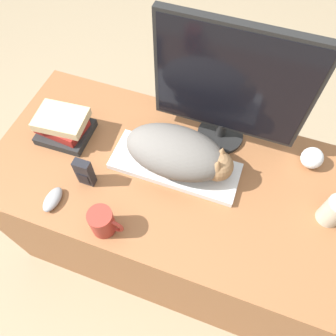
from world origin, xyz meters
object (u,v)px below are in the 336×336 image
coffee_mug (103,222)px  phone (85,173)px  monitor (231,87)px  pen_cup (334,211)px  cat (180,153)px  baseball (312,158)px  book_stack (63,126)px  keyboard (175,166)px  computer_mouse (53,199)px

coffee_mug → phone: (-0.13, 0.14, 0.01)m
monitor → pen_cup: (0.43, -0.21, -0.21)m
cat → pen_cup: 0.53m
pen_cup → cat: bearing=178.6°
baseball → book_stack: (-0.91, -0.18, 0.01)m
monitor → coffee_mug: (-0.26, -0.49, -0.21)m
monitor → baseball: monitor is taller
keyboard → pen_cup: pen_cup is taller
coffee_mug → computer_mouse: bearing=172.5°
computer_mouse → book_stack: (-0.10, 0.27, 0.03)m
monitor → book_stack: monitor is taller
coffee_mug → book_stack: size_ratio=0.57×
computer_mouse → coffee_mug: size_ratio=0.85×
computer_mouse → book_stack: size_ratio=0.49×
phone → monitor: bearing=42.0°
pen_cup → phone: (-0.82, -0.15, 0.00)m
monitor → phone: (-0.39, -0.35, -0.20)m
computer_mouse → pen_cup: bearing=16.1°
pen_cup → baseball: bearing=113.7°
keyboard → phone: bearing=-149.9°
coffee_mug → phone: 0.19m
cat → phone: (-0.29, -0.16, -0.04)m
keyboard → baseball: (0.46, 0.18, 0.03)m
computer_mouse → baseball: baseball is taller
computer_mouse → coffee_mug: bearing=-7.5°
coffee_mug → book_stack: 0.43m
computer_mouse → book_stack: bearing=110.6°
monitor → baseball: size_ratio=6.55×
cat → computer_mouse: size_ratio=3.90×
baseball → phone: size_ratio=0.64×
computer_mouse → pen_cup: size_ratio=0.46×
book_stack → computer_mouse: bearing=-69.4°
keyboard → pen_cup: 0.55m
book_stack → cat: bearing=-0.4°
coffee_mug → cat: bearing=62.5°
computer_mouse → baseball: bearing=29.3°
pen_cup → phone: bearing=-169.9°
cat → coffee_mug: 0.34m
keyboard → computer_mouse: (-0.35, -0.27, 0.00)m
computer_mouse → monitor: bearing=44.8°
cat → baseball: (0.44, 0.18, -0.06)m
keyboard → coffee_mug: coffee_mug is taller
phone → keyboard: bearing=30.1°
cat → monitor: (0.10, 0.19, 0.16)m
pen_cup → book_stack: pen_cup is taller
cat → pen_cup: (0.53, -0.01, -0.04)m
book_stack → phone: bearing=-42.3°
cat → book_stack: size_ratio=1.89×
keyboard → coffee_mug: size_ratio=4.05×
coffee_mug → baseball: size_ratio=1.46×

